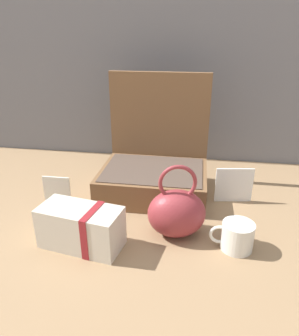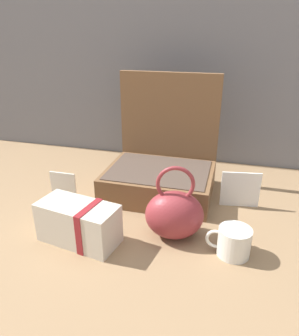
{
  "view_description": "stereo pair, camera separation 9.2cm",
  "coord_description": "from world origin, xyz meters",
  "px_view_note": "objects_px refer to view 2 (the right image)",
  "views": [
    {
      "loc": [
        0.12,
        -0.86,
        0.56
      ],
      "look_at": [
        -0.02,
        -0.02,
        0.19
      ],
      "focal_mm": 33.92,
      "sensor_mm": 36.0,
      "label": 1
    },
    {
      "loc": [
        0.21,
        -0.84,
        0.56
      ],
      "look_at": [
        -0.02,
        -0.02,
        0.19
      ],
      "focal_mm": 33.92,
      "sensor_mm": 36.0,
      "label": 2
    }
  ],
  "objects_px": {
    "open_suitcase": "(162,167)",
    "coffee_mug": "(233,242)",
    "poster_card_right": "(240,190)",
    "cream_toiletry_bag": "(80,223)",
    "info_card_left": "(64,187)",
    "teal_pouch_handbag": "(174,214)"
  },
  "relations": [
    {
      "from": "teal_pouch_handbag",
      "to": "cream_toiletry_bag",
      "type": "height_order",
      "value": "teal_pouch_handbag"
    },
    {
      "from": "cream_toiletry_bag",
      "to": "poster_card_right",
      "type": "relative_size",
      "value": 1.86
    },
    {
      "from": "cream_toiletry_bag",
      "to": "coffee_mug",
      "type": "bearing_deg",
      "value": 7.13
    },
    {
      "from": "open_suitcase",
      "to": "info_card_left",
      "type": "height_order",
      "value": "open_suitcase"
    },
    {
      "from": "cream_toiletry_bag",
      "to": "poster_card_right",
      "type": "distance_m",
      "value": 0.54
    },
    {
      "from": "open_suitcase",
      "to": "coffee_mug",
      "type": "height_order",
      "value": "open_suitcase"
    },
    {
      "from": "cream_toiletry_bag",
      "to": "info_card_left",
      "type": "bearing_deg",
      "value": 129.43
    },
    {
      "from": "teal_pouch_handbag",
      "to": "coffee_mug",
      "type": "relative_size",
      "value": 1.86
    },
    {
      "from": "open_suitcase",
      "to": "cream_toiletry_bag",
      "type": "xyz_separation_m",
      "value": [
        -0.15,
        -0.37,
        -0.03
      ]
    },
    {
      "from": "open_suitcase",
      "to": "poster_card_right",
      "type": "distance_m",
      "value": 0.29
    },
    {
      "from": "coffee_mug",
      "to": "info_card_left",
      "type": "distance_m",
      "value": 0.6
    },
    {
      "from": "teal_pouch_handbag",
      "to": "poster_card_right",
      "type": "xyz_separation_m",
      "value": [
        0.18,
        0.23,
        -0.01
      ]
    },
    {
      "from": "cream_toiletry_bag",
      "to": "teal_pouch_handbag",
      "type": "bearing_deg",
      "value": 19.95
    },
    {
      "from": "teal_pouch_handbag",
      "to": "coffee_mug",
      "type": "distance_m",
      "value": 0.18
    },
    {
      "from": "teal_pouch_handbag",
      "to": "cream_toiletry_bag",
      "type": "relative_size",
      "value": 0.93
    },
    {
      "from": "cream_toiletry_bag",
      "to": "coffee_mug",
      "type": "height_order",
      "value": "cream_toiletry_bag"
    },
    {
      "from": "open_suitcase",
      "to": "coffee_mug",
      "type": "relative_size",
      "value": 3.46
    },
    {
      "from": "coffee_mug",
      "to": "cream_toiletry_bag",
      "type": "bearing_deg",
      "value": -172.87
    },
    {
      "from": "info_card_left",
      "to": "poster_card_right",
      "type": "bearing_deg",
      "value": 12.27
    },
    {
      "from": "teal_pouch_handbag",
      "to": "info_card_left",
      "type": "bearing_deg",
      "value": 166.44
    },
    {
      "from": "teal_pouch_handbag",
      "to": "info_card_left",
      "type": "distance_m",
      "value": 0.42
    },
    {
      "from": "poster_card_right",
      "to": "teal_pouch_handbag",
      "type": "bearing_deg",
      "value": -136.87
    }
  ]
}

